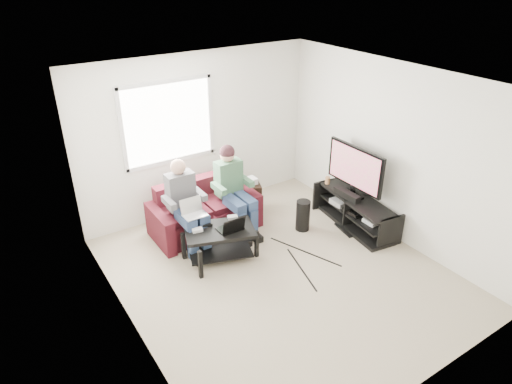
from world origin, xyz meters
TOP-DOWN VIEW (x-y plane):
  - floor at (0.00, 0.00)m, footprint 4.50×4.50m
  - ceiling at (0.00, 0.00)m, footprint 4.50×4.50m
  - wall_back at (0.00, 2.25)m, footprint 4.50×0.00m
  - wall_front at (0.00, -2.25)m, footprint 4.50×0.00m
  - wall_left at (-2.00, 0.00)m, footprint 0.00×4.50m
  - wall_right at (2.00, 0.00)m, footprint 0.00×4.50m
  - window at (-0.50, 2.23)m, footprint 1.48×0.04m
  - sofa at (-0.32, 1.58)m, footprint 1.64×0.82m
  - person_left at (-0.72, 1.32)m, footprint 0.40×0.71m
  - person_right at (0.08, 1.34)m, footprint 0.40×0.71m
  - laptop_silver at (-0.72, 1.06)m, footprint 0.34×0.26m
  - coffee_table at (-0.49, 0.76)m, footprint 1.09×0.86m
  - laptop_black at (-0.37, 0.68)m, footprint 0.39×0.32m
  - controller_a at (-0.77, 0.88)m, footprint 0.16×0.12m
  - controller_b at (-0.59, 0.94)m, footprint 0.16×0.12m
  - controller_c at (-0.19, 0.91)m, footprint 0.16×0.13m
  - tv_stand at (1.72, 0.35)m, footprint 0.65×1.55m
  - tv at (1.72, 0.45)m, footprint 0.12×1.10m
  - soundbar at (1.60, 0.45)m, footprint 0.12×0.50m
  - drink_cup at (1.67, 0.98)m, footprint 0.08×0.08m
  - console_white at (1.72, -0.05)m, footprint 0.30×0.22m
  - console_grey at (1.72, 0.65)m, footprint 0.34×0.26m
  - console_black at (1.72, 0.30)m, footprint 0.38×0.30m
  - subwoofer at (0.96, 0.71)m, footprint 0.22×0.22m
  - keyboard_floor at (1.51, 0.31)m, footprint 0.22×0.46m
  - end_table at (0.59, 1.66)m, footprint 0.34×0.34m

SIDE VIEW (x-z plane):
  - floor at x=0.00m, z-range 0.00..0.00m
  - keyboard_floor at x=1.51m, z-range 0.00..0.02m
  - tv_stand at x=1.72m, z-range -0.03..0.47m
  - subwoofer at x=0.96m, z-range 0.00..0.50m
  - end_table at x=0.59m, z-range -0.03..0.57m
  - sofa at x=-0.32m, z-range -0.09..0.68m
  - console_white at x=1.72m, z-range 0.26..0.32m
  - console_black at x=1.72m, z-range 0.26..0.33m
  - console_grey at x=1.72m, z-range 0.26..0.34m
  - coffee_table at x=-0.49m, z-range 0.11..0.59m
  - controller_a at x=-0.77m, z-range 0.47..0.51m
  - controller_b at x=-0.59m, z-range 0.47..0.51m
  - controller_c at x=-0.19m, z-range 0.47..0.51m
  - soundbar at x=1.60m, z-range 0.50..0.60m
  - drink_cup at x=1.67m, z-range 0.50..0.62m
  - laptop_black at x=-0.37m, z-range 0.47..0.71m
  - laptop_silver at x=-0.72m, z-range 0.56..0.80m
  - person_left at x=-0.72m, z-range 0.06..1.37m
  - person_right at x=0.08m, z-range 0.09..1.45m
  - tv at x=1.72m, z-range 0.55..1.36m
  - wall_back at x=0.00m, z-range -0.95..3.55m
  - wall_front at x=0.00m, z-range -0.95..3.55m
  - wall_left at x=-2.00m, z-range -0.95..3.55m
  - wall_right at x=2.00m, z-range -0.95..3.55m
  - window at x=-0.50m, z-range 0.96..2.24m
  - ceiling at x=0.00m, z-range 2.60..2.60m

